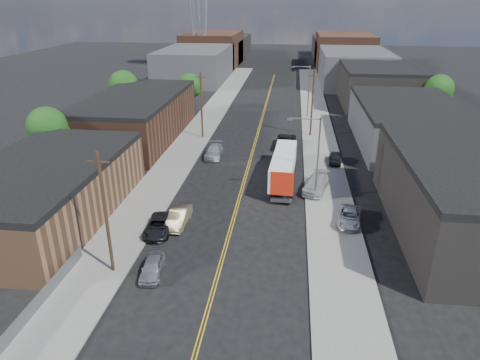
% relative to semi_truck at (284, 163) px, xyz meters
% --- Properties ---
extents(ground, '(260.00, 260.00, 0.00)m').
position_rel_semi_truck_xyz_m(ground, '(-4.50, 29.80, -2.06)').
color(ground, black).
rests_on(ground, ground).
extents(centerline, '(0.32, 120.00, 0.01)m').
position_rel_semi_truck_xyz_m(centerline, '(-4.50, 14.80, -2.05)').
color(centerline, gold).
rests_on(centerline, ground).
extents(sidewalk_left, '(5.00, 140.00, 0.15)m').
position_rel_semi_truck_xyz_m(sidewalk_left, '(-14.00, 14.80, -1.98)').
color(sidewalk_left, slate).
rests_on(sidewalk_left, ground).
extents(sidewalk_right, '(5.00, 140.00, 0.15)m').
position_rel_semi_truck_xyz_m(sidewalk_right, '(5.00, 14.80, -1.98)').
color(sidewalk_right, slate).
rests_on(sidewalk_right, ground).
extents(warehouse_tan, '(12.00, 22.00, 5.60)m').
position_rel_semi_truck_xyz_m(warehouse_tan, '(-22.50, -12.20, 0.74)').
color(warehouse_tan, brown).
rests_on(warehouse_tan, ground).
extents(warehouse_brown, '(12.00, 26.00, 6.60)m').
position_rel_semi_truck_xyz_m(warehouse_brown, '(-22.50, 13.80, 1.24)').
color(warehouse_brown, '#492A1D').
rests_on(warehouse_brown, ground).
extents(industrial_right_a, '(14.00, 22.00, 7.10)m').
position_rel_semi_truck_xyz_m(industrial_right_a, '(17.49, -10.20, 1.49)').
color(industrial_right_a, black).
rests_on(industrial_right_a, ground).
extents(industrial_right_b, '(14.00, 24.00, 6.10)m').
position_rel_semi_truck_xyz_m(industrial_right_b, '(17.50, 15.80, 0.99)').
color(industrial_right_b, '#353538').
rests_on(industrial_right_b, ground).
extents(industrial_right_c, '(14.00, 22.00, 7.60)m').
position_rel_semi_truck_xyz_m(industrial_right_c, '(17.50, 41.80, 1.74)').
color(industrial_right_c, black).
rests_on(industrial_right_c, ground).
extents(skyline_left_a, '(16.00, 30.00, 8.00)m').
position_rel_semi_truck_xyz_m(skyline_left_a, '(-24.50, 64.80, 1.94)').
color(skyline_left_a, '#353538').
rests_on(skyline_left_a, ground).
extents(skyline_right_a, '(16.00, 30.00, 8.00)m').
position_rel_semi_truck_xyz_m(skyline_right_a, '(15.50, 64.80, 1.94)').
color(skyline_right_a, '#353538').
rests_on(skyline_right_a, ground).
extents(skyline_left_b, '(16.00, 26.00, 10.00)m').
position_rel_semi_truck_xyz_m(skyline_left_b, '(-24.50, 89.80, 2.94)').
color(skyline_left_b, '#492A1D').
rests_on(skyline_left_b, ground).
extents(skyline_right_b, '(16.00, 26.00, 10.00)m').
position_rel_semi_truck_xyz_m(skyline_right_b, '(15.50, 89.80, 2.94)').
color(skyline_right_b, '#492A1D').
rests_on(skyline_right_b, ground).
extents(skyline_left_c, '(16.00, 40.00, 7.00)m').
position_rel_semi_truck_xyz_m(skyline_left_c, '(-24.50, 109.80, 1.44)').
color(skyline_left_c, black).
rests_on(skyline_left_c, ground).
extents(skyline_right_c, '(16.00, 40.00, 7.00)m').
position_rel_semi_truck_xyz_m(skyline_right_c, '(15.50, 109.80, 1.44)').
color(skyline_right_c, black).
rests_on(skyline_right_c, ground).
extents(streetlight_near, '(3.39, 0.25, 9.00)m').
position_rel_semi_truck_xyz_m(streetlight_near, '(3.10, -5.20, 3.27)').
color(streetlight_near, gray).
rests_on(streetlight_near, ground).
extents(streetlight_far, '(3.39, 0.25, 9.00)m').
position_rel_semi_truck_xyz_m(streetlight_far, '(3.10, 29.80, 3.27)').
color(streetlight_far, gray).
rests_on(streetlight_far, ground).
extents(utility_pole_left_near, '(1.60, 0.26, 10.00)m').
position_rel_semi_truck_xyz_m(utility_pole_left_near, '(-12.70, -20.20, 3.08)').
color(utility_pole_left_near, black).
rests_on(utility_pole_left_near, ground).
extents(utility_pole_left_far, '(1.60, 0.26, 10.00)m').
position_rel_semi_truck_xyz_m(utility_pole_left_far, '(-12.70, 14.80, 3.08)').
color(utility_pole_left_far, black).
rests_on(utility_pole_left_far, ground).
extents(utility_pole_right, '(1.60, 0.26, 10.00)m').
position_rel_semi_truck_xyz_m(utility_pole_right, '(3.70, 17.80, 3.08)').
color(utility_pole_right, black).
rests_on(utility_pole_right, ground).
extents(chainlink_fence, '(0.05, 16.00, 1.22)m').
position_rel_semi_truck_xyz_m(chainlink_fence, '(-16.00, -26.70, -1.40)').
color(chainlink_fence, slate).
rests_on(chainlink_fence, ground).
extents(tree_left_near, '(4.85, 4.76, 7.91)m').
position_rel_semi_truck_xyz_m(tree_left_near, '(-28.44, -0.20, 3.12)').
color(tree_left_near, black).
rests_on(tree_left_near, ground).
extents(tree_left_mid, '(5.10, 5.04, 8.37)m').
position_rel_semi_truck_xyz_m(tree_left_mid, '(-28.44, 24.80, 3.43)').
color(tree_left_mid, black).
rests_on(tree_left_mid, ground).
extents(tree_left_far, '(4.35, 4.20, 6.97)m').
position_rel_semi_truck_xyz_m(tree_left_far, '(-18.44, 31.80, 2.51)').
color(tree_left_far, black).
rests_on(tree_left_far, ground).
extents(tree_right_far, '(4.85, 4.76, 7.91)m').
position_rel_semi_truck_xyz_m(tree_right_far, '(25.56, 29.80, 3.12)').
color(tree_right_far, black).
rests_on(tree_right_far, ground).
extents(semi_truck, '(2.92, 13.93, 3.61)m').
position_rel_semi_truck_xyz_m(semi_truck, '(0.00, 0.00, 0.00)').
color(semi_truck, silver).
rests_on(semi_truck, ground).
extents(car_left_a, '(1.98, 4.05, 1.33)m').
position_rel_semi_truck_xyz_m(car_left_a, '(-9.50, -20.20, -1.39)').
color(car_left_a, '#A3A5A9').
rests_on(car_left_a, ground).
extents(car_left_b, '(1.72, 4.60, 1.50)m').
position_rel_semi_truck_xyz_m(car_left_b, '(-9.50, -12.20, -1.31)').
color(car_left_b, '#817654').
rests_on(car_left_b, ground).
extents(car_left_c, '(2.53, 4.97, 1.34)m').
position_rel_semi_truck_xyz_m(car_left_c, '(-10.90, -13.81, -1.38)').
color(car_left_c, black).
rests_on(car_left_c, ground).
extents(car_left_d, '(2.30, 5.30, 1.52)m').
position_rel_semi_truck_xyz_m(car_left_d, '(-9.50, 6.80, -1.30)').
color(car_left_d, '#BBBFC1').
rests_on(car_left_d, ground).
extents(car_right_lot_a, '(2.90, 4.93, 1.29)m').
position_rel_semi_truck_xyz_m(car_right_lot_a, '(6.50, -10.19, -1.26)').
color(car_right_lot_a, '#B8BCBE').
rests_on(car_right_lot_a, sidewalk_right).
extents(car_right_lot_b, '(3.49, 5.81, 1.58)m').
position_rel_semi_truck_xyz_m(car_right_lot_b, '(3.70, -3.04, -1.12)').
color(car_right_lot_b, '#B5B5B5').
rests_on(car_right_lot_b, sidewalk_right).
extents(car_right_lot_c, '(1.81, 3.89, 1.29)m').
position_rel_semi_truck_xyz_m(car_right_lot_c, '(6.50, 5.86, -1.26)').
color(car_right_lot_c, black).
rests_on(car_right_lot_c, sidewalk_right).
extents(car_ahead_truck, '(3.21, 6.13, 1.65)m').
position_rel_semi_truck_xyz_m(car_ahead_truck, '(-0.04, 11.80, -1.23)').
color(car_ahead_truck, black).
rests_on(car_ahead_truck, ground).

